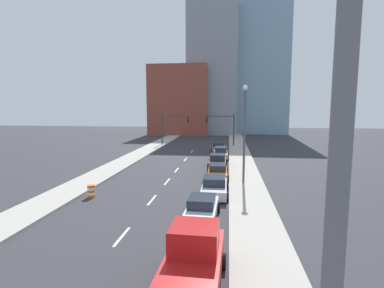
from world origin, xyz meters
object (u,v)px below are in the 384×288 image
Objects in this scene: traffic_barrel at (91,191)px; sedan_white at (202,209)px; pickup_truck_red at (192,268)px; sedan_orange at (218,172)px; traffic_signal_right at (225,125)px; utility_pole_right_near at (336,213)px; sedan_gray at (219,147)px; traffic_signal_left at (170,125)px; sedan_silver at (214,187)px; sedan_tan at (221,153)px; street_lamp at (245,128)px; sedan_brown at (218,161)px.

sedan_white is at bearing -21.43° from traffic_barrel.
pickup_truck_red is 1.37× the size of sedan_orange.
traffic_signal_right reaches higher than pickup_truck_red.
sedan_gray is (-3.05, 40.91, -4.64)m from utility_pole_right_near.
traffic_signal_left is 1.23× the size of sedan_orange.
traffic_signal_left reaches higher than sedan_silver.
sedan_tan is at bearing 89.19° from sedan_silver.
traffic_barrel is at bearing -170.22° from sedan_silver.
street_lamp is 1.96× the size of sedan_brown.
traffic_barrel is 0.20× the size of sedan_tan.
sedan_brown is at bearing 90.36° from sedan_white.
sedan_gray is (-2.83, 19.11, -4.35)m from street_lamp.
pickup_truck_red is 1.37× the size of sedan_silver.
street_lamp is at bearing 73.21° from sedan_white.
traffic_barrel is 0.21× the size of sedan_orange.
sedan_tan is (0.20, 5.82, 0.02)m from sedan_brown.
utility_pole_right_near is (11.78, -47.40, 1.58)m from traffic_signal_left.
traffic_signal_right is 29.38m from sedan_silver.
traffic_signal_left is 0.65× the size of street_lamp.
traffic_signal_left reaches higher than sedan_white.
pickup_truck_red is 1.30× the size of sedan_tan.
traffic_barrel is (-9.64, -30.92, -3.22)m from traffic_signal_right.
pickup_truck_red is 1.42× the size of sedan_brown.
traffic_signal_right reaches higher than sedan_tan.
sedan_white is at bearing 93.85° from pickup_truck_red.
pickup_truck_red is 1.40× the size of sedan_white.
sedan_gray is (8.72, -6.49, -3.06)m from traffic_signal_left.
traffic_signal_left is at bearing 89.84° from traffic_barrel.
utility_pole_right_near is 1.65× the size of pickup_truck_red.
sedan_brown is at bearing 95.46° from utility_pole_right_near.
utility_pole_right_near reaches higher than street_lamp.
sedan_orange is at bearing 88.65° from sedan_white.
sedan_silver is 22.73m from sedan_gray.
traffic_signal_left is 1.23× the size of sedan_silver.
sedan_tan is (9.21, -12.59, -2.99)m from traffic_signal_left.
sedan_silver is at bearing 90.47° from pickup_truck_red.
traffic_signal_left is 31.09m from traffic_barrel.
sedan_white is 5.15m from sedan_silver.
sedan_tan reaches higher than sedan_silver.
traffic_barrel is 13.58m from street_lamp.
pickup_truck_red reaches higher than sedan_white.
traffic_signal_right is at bearing 87.81° from sedan_brown.
utility_pole_right_near is 21.80m from street_lamp.
pickup_truck_red is 23.13m from sedan_brown.
traffic_barrel is at bearing -126.53° from sedan_brown.
utility_pole_right_near is (2.23, -47.40, 1.58)m from traffic_signal_right.
pickup_truck_red reaches higher than sedan_silver.
street_lamp reaches higher than traffic_signal_right.
traffic_barrel is 0.11× the size of street_lamp.
sedan_orange is 1.06× the size of sedan_gray.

